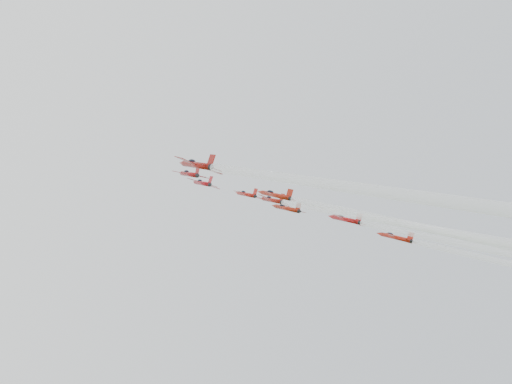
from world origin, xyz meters
TOP-DOWN VIEW (x-y plane):
  - jet_lead at (-2.54, 24.03)m, footprint 10.47×13.56m
  - jet_row2_left at (-15.75, 9.18)m, footprint 9.85×12.75m
  - jet_row2_center at (2.79, 9.94)m, footprint 8.86×11.47m
  - jet_row2_right at (16.79, 9.55)m, footprint 10.30×13.33m
  - jet_center at (3.68, -38.94)m, footprint 9.20×88.38m
  - jet_rear_farleft at (-29.63, -62.07)m, footprint 10.58×101.65m
  - jet_rear_left at (-7.27, -51.08)m, footprint 8.68×83.39m

SIDE VIEW (x-z plane):
  - jet_rear_farleft at x=-29.63m, z-range 105.84..161.44m
  - jet_rear_left at x=-7.27m, z-range 116.75..162.36m
  - jet_center at x=3.68m, z-range 121.92..170.26m
  - jet_row2_left at x=-15.75m, z-range 168.28..175.86m
  - jet_row2_right at x=16.79m, z-range 168.31..176.23m
  - jet_row2_center at x=2.79m, z-range 169.06..175.88m
  - jet_lead at x=-2.54m, z-range 176.04..184.10m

